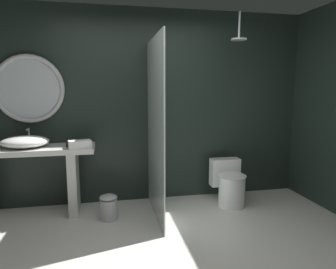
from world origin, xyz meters
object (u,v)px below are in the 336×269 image
(tissue_box, at_px, (72,144))
(waste_bin, at_px, (108,207))
(rain_shower_head, at_px, (239,37))
(round_wall_mirror, at_px, (29,89))
(folded_hand_towel, at_px, (80,144))
(toilet, at_px, (229,184))
(vessel_sink, at_px, (25,142))

(tissue_box, height_order, waste_bin, tissue_box)
(tissue_box, bearing_deg, rain_shower_head, -2.65)
(tissue_box, height_order, rain_shower_head, rain_shower_head)
(rain_shower_head, bearing_deg, round_wall_mirror, 171.84)
(tissue_box, relative_size, folded_hand_towel, 0.49)
(tissue_box, relative_size, round_wall_mirror, 0.15)
(round_wall_mirror, height_order, toilet, round_wall_mirror)
(vessel_sink, height_order, waste_bin, vessel_sink)
(folded_hand_towel, bearing_deg, tissue_box, 131.30)
(rain_shower_head, height_order, waste_bin, rain_shower_head)
(round_wall_mirror, distance_m, rain_shower_head, 2.70)
(vessel_sink, distance_m, tissue_box, 0.54)
(rain_shower_head, distance_m, folded_hand_towel, 2.37)
(tissue_box, bearing_deg, round_wall_mirror, 151.59)
(rain_shower_head, xyz_separation_m, waste_bin, (-1.67, -0.18, -2.04))
(rain_shower_head, height_order, toilet, rain_shower_head)
(tissue_box, distance_m, waste_bin, 0.88)
(vessel_sink, distance_m, toilet, 2.64)
(round_wall_mirror, relative_size, rain_shower_head, 2.43)
(tissue_box, xyz_separation_m, toilet, (2.02, -0.09, -0.61))
(round_wall_mirror, height_order, folded_hand_towel, round_wall_mirror)
(vessel_sink, xyz_separation_m, rain_shower_head, (2.62, -0.13, 1.27))
(vessel_sink, bearing_deg, rain_shower_head, -2.88)
(tissue_box, xyz_separation_m, waste_bin, (0.41, -0.28, -0.73))
(round_wall_mirror, xyz_separation_m, toilet, (2.53, -0.37, -1.27))
(waste_bin, height_order, folded_hand_towel, folded_hand_towel)
(rain_shower_head, relative_size, folded_hand_towel, 1.36)
(vessel_sink, xyz_separation_m, tissue_box, (0.54, -0.04, -0.04))
(vessel_sink, distance_m, round_wall_mirror, 0.67)
(toilet, bearing_deg, tissue_box, 177.36)
(toilet, distance_m, folded_hand_towel, 2.02)
(folded_hand_towel, bearing_deg, rain_shower_head, 0.60)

